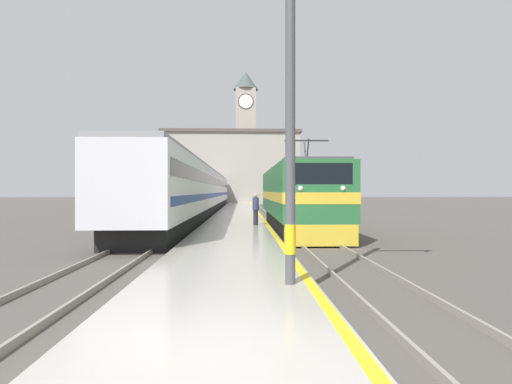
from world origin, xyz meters
The scene contains 10 objects.
ground_plane centered at (0.00, 30.00, 0.00)m, with size 200.00×200.00×0.00m, color #514C47.
platform centered at (0.00, 25.00, 0.14)m, with size 3.78×140.00×0.29m.
rail_track_near centered at (3.32, 25.00, 0.03)m, with size 2.83×140.00×0.16m.
rail_track_far centered at (-3.44, 25.00, 0.03)m, with size 2.84×140.00×0.16m.
locomotive_train centered at (3.32, 17.16, 1.80)m, with size 2.92×14.26×4.49m.
passenger_train centered at (-3.44, 33.15, 2.18)m, with size 2.92×49.89×4.06m.
catenary_mast centered at (1.45, 3.43, 4.64)m, with size 2.28×0.22×8.57m.
person_on_platform centered at (1.11, 17.13, 1.19)m, with size 0.34×0.34×1.73m.
clock_tower centered at (1.04, 73.39, 13.48)m, with size 4.82×4.82×25.35m.
station_building centered at (-1.45, 61.98, 6.03)m, with size 22.67×6.96×12.00m.
Camera 1 is at (0.38, -4.55, 2.16)m, focal length 28.00 mm.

